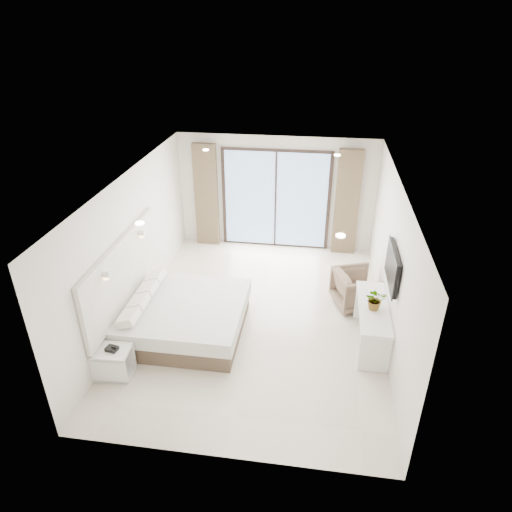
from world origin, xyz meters
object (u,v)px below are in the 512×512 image
object	(u,v)px
bed	(183,317)
console_desk	(372,317)
armchair	(357,287)
nightstand	(114,362)

from	to	relation	value
bed	console_desk	world-z (taller)	console_desk
bed	console_desk	bearing A→B (deg)	2.44
console_desk	armchair	bearing A→B (deg)	99.27
bed	nightstand	xyz separation A→B (m)	(-0.77, -1.25, -0.06)
bed	console_desk	distance (m)	3.30
console_desk	bed	bearing A→B (deg)	-177.56
armchair	bed	bearing A→B (deg)	92.34
console_desk	nightstand	bearing A→B (deg)	-161.09
bed	armchair	bearing A→B (deg)	22.81
bed	nightstand	bearing A→B (deg)	-121.57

